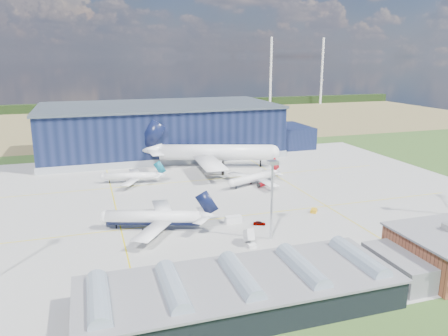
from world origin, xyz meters
TOP-DOWN VIEW (x-y plane):
  - ground at (0.00, 0.00)m, footprint 600.00×600.00m
  - apron at (0.00, 10.00)m, footprint 220.00×160.00m
  - farmland at (0.00, 220.00)m, footprint 600.00×220.00m
  - treeline at (0.00, 300.00)m, footprint 600.00×8.00m
  - hangar at (2.81, 94.80)m, footprint 145.00×62.00m
  - glass_concourse at (-6.45, -60.00)m, footprint 78.00×23.00m
  - light_mast_center at (10.00, -30.00)m, footprint 2.60×2.60m
  - airliner_navy at (-20.43, -12.43)m, footprint 46.09×45.60m
  - airliner_red at (24.86, 21.64)m, footprint 36.88×36.53m
  - airliner_widebody at (19.43, 55.00)m, footprint 83.81×82.88m
  - airliner_regional at (-21.68, 40.00)m, footprint 33.19×32.76m
  - gse_tug_a at (-24.38, -2.77)m, footprint 2.69×3.71m
  - gse_tug_b at (32.55, -14.39)m, footprint 3.26×3.36m
  - gse_van_a at (4.01, -14.94)m, footprint 5.16×2.32m
  - gse_cart_a at (18.70, 41.49)m, footprint 2.18×3.21m
  - gse_tug_c at (16.58, 43.27)m, footprint 2.40×3.24m
  - gse_cart_b at (-17.30, 51.04)m, footprint 3.92×3.58m
  - gse_van_c at (15.09, -46.00)m, footprint 5.09×3.92m
  - airstair at (2.95, -31.06)m, footprint 2.47×5.11m
  - car_a at (11.02, -19.16)m, footprint 4.09×2.86m
  - car_b at (36.93, -45.73)m, footprint 3.76×2.35m

SIDE VIEW (x-z plane):
  - ground at x=0.00m, z-range 0.00..0.00m
  - farmland at x=0.00m, z-range -0.01..0.01m
  - apron at x=0.00m, z-range -0.01..0.07m
  - car_b at x=36.93m, z-range 0.00..1.17m
  - gse_tug_b at x=32.55m, z-range 0.00..1.22m
  - gse_tug_c at x=16.58m, z-range 0.00..1.28m
  - car_a at x=11.02m, z-range 0.00..1.29m
  - gse_cart_a at x=18.70m, z-range 0.00..1.38m
  - gse_tug_a at x=-24.38m, z-range 0.00..1.40m
  - gse_cart_b at x=-17.30m, z-range 0.00..1.42m
  - gse_van_c at x=15.09m, z-range 0.00..2.20m
  - gse_van_a at x=4.01m, z-range 0.00..2.24m
  - airstair at x=2.95m, z-range 0.00..3.16m
  - glass_concourse at x=-6.45m, z-range -0.61..7.99m
  - treeline at x=0.00m, z-range 0.00..8.00m
  - airliner_regional at x=-21.68m, z-range 0.00..8.95m
  - airliner_red at x=24.86m, z-range 0.00..9.32m
  - airliner_navy at x=-20.43m, z-range 0.00..11.90m
  - airliner_widebody at x=19.43m, z-range 0.00..21.77m
  - hangar at x=2.81m, z-range -1.43..24.67m
  - light_mast_center at x=10.00m, z-range 3.93..26.93m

